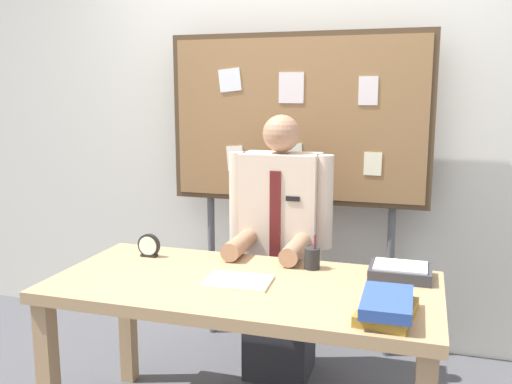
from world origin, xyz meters
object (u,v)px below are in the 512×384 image
at_px(book_stack, 387,307).
at_px(pen_holder, 312,258).
at_px(desk, 243,302).
at_px(paper_tray, 400,272).
at_px(person, 280,259).
at_px(desk_clock, 149,246).
at_px(bulletin_board, 297,124).
at_px(open_notebook, 238,281).

bearing_deg(book_stack, pen_holder, 127.80).
relative_size(desk, paper_tray, 6.23).
xyz_separation_m(person, desk_clock, (-0.55, -0.41, 0.13)).
distance_m(desk, bulletin_board, 1.20).
distance_m(person, bulletin_board, 0.78).
bearing_deg(book_stack, bulletin_board, 116.93).
distance_m(book_stack, open_notebook, 0.65).
bearing_deg(book_stack, paper_tray, 86.84).
bearing_deg(pen_holder, desk_clock, -176.57).
bearing_deg(pen_holder, person, 123.91).
relative_size(person, paper_tray, 5.42).
bearing_deg(book_stack, desk, 160.85).
relative_size(bulletin_board, paper_tray, 7.11).
bearing_deg(bulletin_board, person, -89.99).
relative_size(person, desk_clock, 12.59).
bearing_deg(open_notebook, desk, 54.67).
height_order(desk, bulletin_board, bulletin_board).
height_order(book_stack, pen_holder, pen_holder).
bearing_deg(person, desk_clock, -143.13).
distance_m(desk_clock, pen_holder, 0.79).
distance_m(person, book_stack, 1.03).
distance_m(desk, desk_clock, 0.60).
bearing_deg(bulletin_board, paper_tray, -49.54).
xyz_separation_m(person, bulletin_board, (-0.00, 0.36, 0.69)).
xyz_separation_m(bulletin_board, open_notebook, (-0.01, -1.00, -0.60)).
height_order(person, book_stack, person).
bearing_deg(desk_clock, book_stack, -19.92).
xyz_separation_m(book_stack, paper_tray, (0.02, 0.45, -0.01)).
xyz_separation_m(open_notebook, pen_holder, (0.26, 0.28, 0.04)).
xyz_separation_m(desk, person, (0.00, 0.62, 0.01)).
height_order(bulletin_board, pen_holder, bulletin_board).
bearing_deg(person, paper_tray, -30.81).
xyz_separation_m(desk, bulletin_board, (-0.00, 0.98, 0.70)).
bearing_deg(pen_holder, paper_tray, -1.87).
relative_size(book_stack, pen_holder, 1.94).
bearing_deg(book_stack, open_notebook, 162.93).
distance_m(person, pen_holder, 0.46).
height_order(desk, person, person).
bearing_deg(open_notebook, person, 88.73).
distance_m(book_stack, paper_tray, 0.45).
bearing_deg(desk_clock, person, 36.87).
bearing_deg(desk_clock, open_notebook, -23.11).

